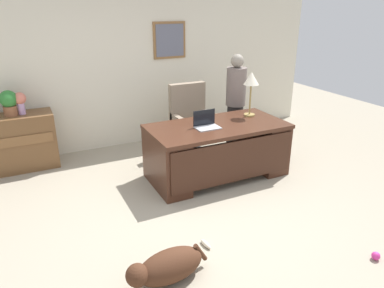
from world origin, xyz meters
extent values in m
plane|color=#9E937F|center=(0.00, 0.00, 0.00)|extent=(12.00, 12.00, 0.00)
cube|color=beige|center=(0.00, 2.60, 1.35)|extent=(7.00, 0.12, 2.70)
cube|color=olive|center=(0.69, 2.52, 1.72)|extent=(0.57, 0.03, 0.60)
cube|color=slate|center=(0.69, 2.50, 1.72)|extent=(0.49, 0.01, 0.52)
cube|color=#422316|center=(0.64, 0.76, 0.74)|extent=(1.89, 0.96, 0.05)
cube|color=#422316|center=(-0.13, 0.76, 0.36)|extent=(0.36, 0.90, 0.71)
cube|color=#422316|center=(1.41, 0.76, 0.36)|extent=(0.36, 0.90, 0.71)
cube|color=#381E13|center=(0.64, 0.32, 0.39)|extent=(1.79, 0.04, 0.57)
cube|color=brown|center=(-1.95, 2.25, 0.41)|extent=(1.22, 0.48, 0.82)
cube|color=brown|center=(-1.95, 2.00, 0.51)|extent=(1.12, 0.02, 0.14)
cube|color=gray|center=(0.68, 1.58, 0.37)|extent=(0.60, 0.58, 0.18)
cylinder|color=black|center=(0.68, 1.58, 0.14)|extent=(0.10, 0.10, 0.28)
cylinder|color=black|center=(0.68, 1.58, 0.03)|extent=(0.52, 0.52, 0.05)
cube|color=gray|center=(0.68, 1.82, 0.80)|extent=(0.60, 0.12, 0.67)
cube|color=gray|center=(0.42, 1.58, 0.57)|extent=(0.08, 0.50, 0.22)
cube|color=gray|center=(0.94, 1.58, 0.57)|extent=(0.08, 0.50, 0.22)
cylinder|color=#262323|center=(1.43, 1.55, 0.38)|extent=(0.26, 0.26, 0.75)
cylinder|color=slate|center=(1.43, 1.55, 1.06)|extent=(0.32, 0.32, 0.61)
sphere|color=gray|center=(1.43, 1.55, 1.46)|extent=(0.21, 0.21, 0.21)
ellipsoid|color=#472819|center=(-0.77, -0.89, 0.15)|extent=(0.65, 0.35, 0.30)
sphere|color=#472819|center=(-1.08, -0.92, 0.19)|extent=(0.20, 0.20, 0.20)
cylinder|color=#472819|center=(-0.46, -0.86, 0.17)|extent=(0.15, 0.06, 0.21)
cube|color=#B2B5BA|center=(0.45, 0.69, 0.77)|extent=(0.32, 0.22, 0.01)
cube|color=black|center=(0.45, 0.80, 0.88)|extent=(0.32, 0.01, 0.21)
cylinder|color=#9E8447|center=(1.27, 0.93, 0.77)|extent=(0.16, 0.16, 0.02)
cylinder|color=#9E8447|center=(1.27, 0.93, 1.00)|extent=(0.02, 0.02, 0.44)
cone|color=silver|center=(1.27, 0.93, 1.31)|extent=(0.22, 0.22, 0.18)
cylinder|color=#BF98CB|center=(-1.73, 2.25, 0.90)|extent=(0.10, 0.10, 0.16)
sphere|color=#DF7964|center=(-1.73, 2.25, 1.06)|extent=(0.17, 0.17, 0.17)
cylinder|color=brown|center=(-1.88, 2.25, 0.89)|extent=(0.18, 0.18, 0.14)
sphere|color=#307B33|center=(-1.88, 2.25, 1.06)|extent=(0.24, 0.24, 0.24)
sphere|color=#D8338C|center=(1.12, -1.51, 0.04)|extent=(0.08, 0.08, 0.08)
ellipsoid|color=beige|center=(-0.26, -0.61, 0.03)|extent=(0.07, 0.17, 0.05)
camera|label=1|loc=(-1.73, -3.28, 2.32)|focal=33.77mm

